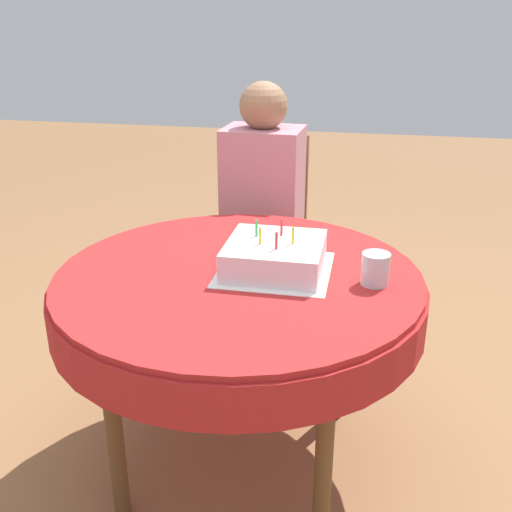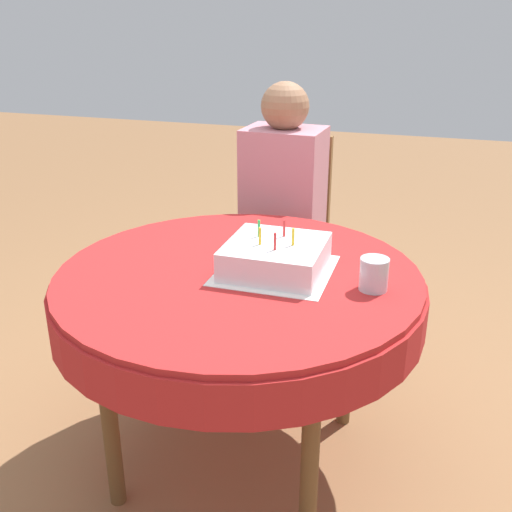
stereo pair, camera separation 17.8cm
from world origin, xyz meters
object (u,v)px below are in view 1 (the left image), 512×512
person (262,195)px  drinking_glass (375,269)px  chair (266,233)px  birthday_cake (275,256)px

person → drinking_glass: bearing=-55.6°
chair → drinking_glass: chair is taller
person → birthday_cake: size_ratio=4.11×
person → birthday_cake: 0.77m
person → birthday_cake: bearing=-73.2°
chair → drinking_glass: size_ratio=9.94×
birthday_cake → drinking_glass: bearing=-8.6°
chair → person: person is taller
birthday_cake → drinking_glass: 0.30m
chair → birthday_cake: chair is taller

